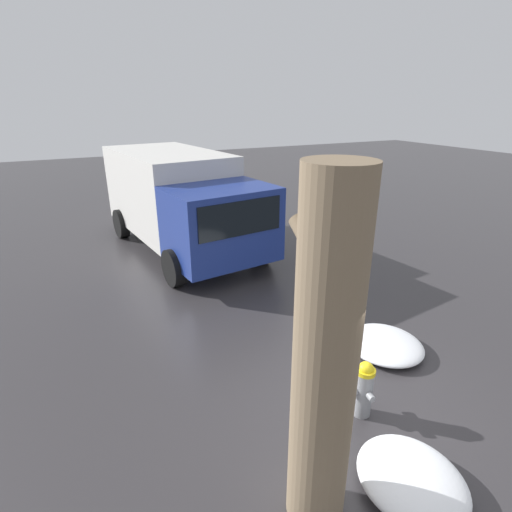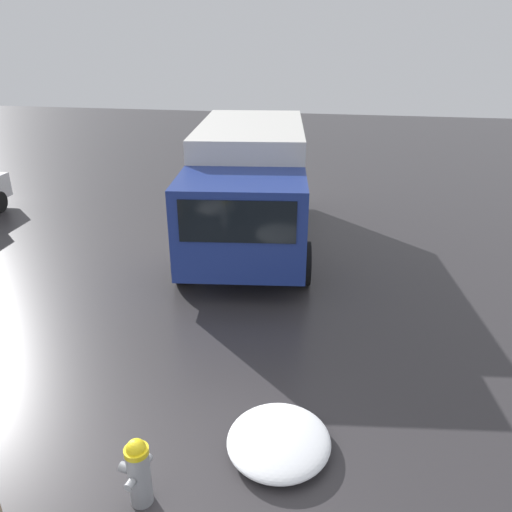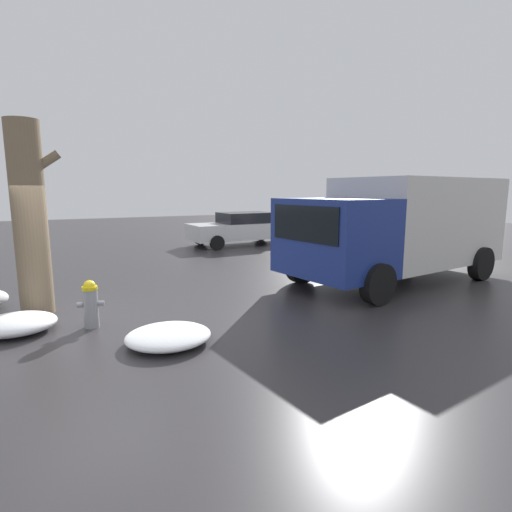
{
  "view_description": "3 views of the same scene",
  "coord_description": "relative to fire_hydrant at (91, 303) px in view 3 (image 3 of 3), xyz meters",
  "views": [
    {
      "loc": [
        -3.31,
        3.29,
        4.14
      ],
      "look_at": [
        3.69,
        -0.17,
        1.05
      ],
      "focal_mm": 28.0,
      "sensor_mm": 36.0,
      "label": 1
    },
    {
      "loc": [
        -3.64,
        -1.92,
        4.69
      ],
      "look_at": [
        3.72,
        -0.6,
        1.37
      ],
      "focal_mm": 35.0,
      "sensor_mm": 36.0,
      "label": 2
    },
    {
      "loc": [
        -0.51,
        -7.4,
        2.41
      ],
      "look_at": [
        3.45,
        0.31,
        0.98
      ],
      "focal_mm": 28.0,
      "sensor_mm": 36.0,
      "label": 3
    }
  ],
  "objects": [
    {
      "name": "ground_plane",
      "position": [
        -0.0,
        -0.0,
        -0.44
      ],
      "size": [
        60.0,
        60.0,
        0.0
      ],
      "primitive_type": "plane",
      "color": "#333033"
    },
    {
      "name": "snow_pile_by_tree",
      "position": [
        -1.18,
        0.28,
        -0.28
      ],
      "size": [
        1.28,
        1.15,
        0.31
      ],
      "color": "white",
      "rests_on": "ground_plane"
    },
    {
      "name": "fire_hydrant",
      "position": [
        0.0,
        0.0,
        0.0
      ],
      "size": [
        0.46,
        0.36,
        0.86
      ],
      "rotation": [
        0.0,
        0.0,
        1.42
      ],
      "color": "gray",
      "rests_on": "ground_plane"
    },
    {
      "name": "delivery_truck",
      "position": [
        7.73,
        0.27,
        1.06
      ],
      "size": [
        6.69,
        3.39,
        2.73
      ],
      "rotation": [
        0.0,
        0.0,
        1.7
      ],
      "color": "navy",
      "rests_on": "ground_plane"
    },
    {
      "name": "tree_trunk",
      "position": [
        -0.87,
        1.37,
        1.43
      ],
      "size": [
        0.93,
        0.61,
        3.71
      ],
      "color": "#7F6B51",
      "rests_on": "ground_plane"
    },
    {
      "name": "parked_car",
      "position": [
        7.02,
        8.67,
        0.31
      ],
      "size": [
        4.65,
        2.18,
        1.45
      ],
      "rotation": [
        0.0,
        0.0,
        1.61
      ],
      "color": "silver",
      "rests_on": "ground_plane"
    },
    {
      "name": "snow_pile_by_hydrant",
      "position": [
        1.01,
        -1.38,
        -0.32
      ],
      "size": [
        1.35,
        1.28,
        0.24
      ],
      "color": "white",
      "rests_on": "ground_plane"
    }
  ]
}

